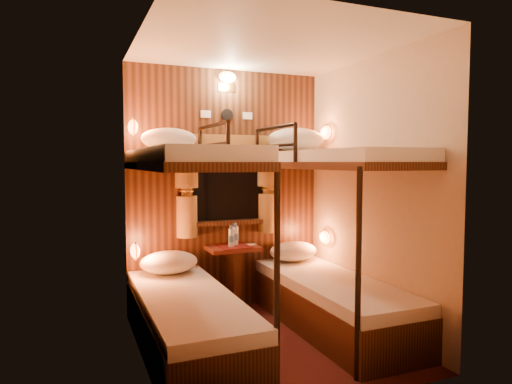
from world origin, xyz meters
name	(u,v)px	position (x,y,z in m)	size (l,w,h in m)	color
floor	(267,342)	(0.00, 0.00, 0.00)	(2.10, 2.10, 0.00)	#3A170F
ceiling	(268,45)	(0.00, 0.00, 2.40)	(2.10, 2.10, 0.00)	silver
wall_back	(226,189)	(0.00, 1.05, 1.20)	(2.40, 2.40, 0.00)	#C6B293
wall_front	(339,209)	(0.00, -1.05, 1.20)	(2.40, 2.40, 0.00)	#C6B293
wall_left	(141,201)	(-1.00, 0.00, 1.20)	(2.40, 2.40, 0.00)	#C6B293
wall_right	(371,193)	(1.00, 0.00, 1.20)	(2.40, 2.40, 0.00)	#C6B293
back_panel	(227,190)	(0.00, 1.04, 1.20)	(2.00, 0.03, 2.40)	black
bunk_left	(187,281)	(-0.65, 0.07, 0.56)	(0.72, 1.90, 1.82)	black
bunk_right	(332,266)	(0.65, 0.07, 0.56)	(0.72, 1.90, 1.82)	black
window	(228,192)	(0.00, 1.00, 1.18)	(1.00, 0.12, 0.79)	black
curtains	(229,184)	(0.00, 0.97, 1.26)	(1.10, 0.22, 1.00)	olive
back_fixtures	(227,85)	(0.00, 1.00, 2.25)	(0.54, 0.09, 0.48)	black
reading_lamps	(238,187)	(0.00, 0.70, 1.24)	(2.00, 0.20, 1.25)	orange
table	(233,270)	(0.00, 0.85, 0.41)	(0.50, 0.34, 0.66)	maroon
bottle_left	(231,238)	(-0.03, 0.82, 0.74)	(0.06, 0.06, 0.21)	#99BFE5
bottle_right	(235,236)	(0.04, 0.90, 0.75)	(0.06, 0.06, 0.22)	#99BFE5
sachet_a	(251,244)	(0.20, 0.86, 0.65)	(0.09, 0.06, 0.01)	silver
sachet_b	(244,246)	(0.10, 0.82, 0.65)	(0.07, 0.05, 0.00)	silver
pillow_lower_left	(169,262)	(-0.65, 0.77, 0.56)	(0.53, 0.38, 0.21)	white
pillow_lower_right	(293,251)	(0.65, 0.82, 0.56)	(0.51, 0.36, 0.20)	white
pillow_upper_left	(169,139)	(-0.65, 0.70, 1.68)	(0.49, 0.35, 0.19)	white
pillow_upper_right	(296,140)	(0.65, 0.77, 1.71)	(0.60, 0.43, 0.23)	white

